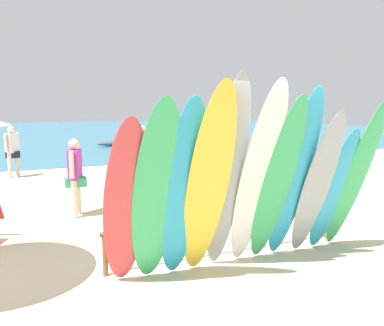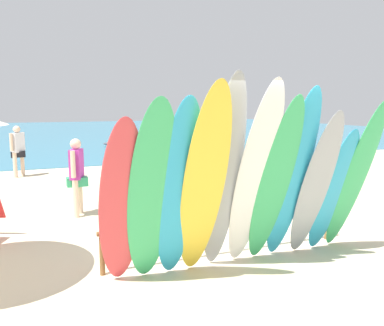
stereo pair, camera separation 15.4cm
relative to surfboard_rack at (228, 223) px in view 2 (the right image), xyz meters
name	(u,v)px [view 2 (the right image)]	position (x,y,z in m)	size (l,w,h in m)	color
ground	(92,152)	(0.00, 14.00, -0.49)	(60.00, 60.00, 0.00)	beige
ocean_water	(65,132)	(0.00, 29.51, -0.48)	(60.00, 40.00, 0.02)	teal
surfboard_rack	(228,223)	(0.00, 0.00, 0.00)	(3.83, 0.07, 0.60)	brown
surfboard_red_0	(121,205)	(-1.70, -0.54, 0.57)	(0.53, 0.08, 2.22)	#D13D42
surfboard_green_1	(152,196)	(-1.35, -0.63, 0.68)	(0.58, 0.06, 2.46)	#38B266
surfboard_teal_2	(179,193)	(-1.02, -0.64, 0.68)	(0.52, 0.08, 2.47)	#289EC6
surfboard_yellow_3	(204,186)	(-0.73, -0.75, 0.77)	(0.54, 0.06, 2.70)	yellow
surfboard_grey_4	(224,177)	(-0.39, -0.60, 0.83)	(0.46, 0.06, 2.75)	#999EA3
surfboard_white_5	(254,179)	(0.02, -0.67, 0.79)	(0.51, 0.06, 2.72)	white
surfboard_green_6	(275,184)	(0.35, -0.65, 0.69)	(0.51, 0.07, 2.51)	#38B266
surfboard_teal_7	(292,178)	(0.65, -0.63, 0.75)	(0.50, 0.07, 2.61)	#289EC6
surfboard_grey_8	(315,187)	(1.02, -0.66, 0.60)	(0.47, 0.06, 2.32)	#999EA3
surfboard_teal_9	(333,192)	(1.42, -0.57, 0.47)	(0.54, 0.08, 2.01)	#289EC6
surfboard_green_10	(355,178)	(1.77, -0.63, 0.66)	(0.50, 0.08, 2.43)	#38B266
beachgoer_by_water	(193,162)	(0.69, 3.05, 0.46)	(0.43, 0.58, 1.65)	beige
beachgoer_near_rack	(77,172)	(-1.83, 3.05, 0.41)	(0.41, 0.56, 1.57)	beige
beachgoer_strolling	(148,143)	(1.19, 8.47, 0.38)	(0.57, 0.24, 1.51)	beige
beachgoer_midbeach	(18,148)	(-3.04, 8.25, 0.43)	(0.42, 0.49, 1.60)	beige
distant_boat	(145,142)	(3.26, 16.24, -0.32)	(4.76, 0.88, 0.38)	#4C515B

